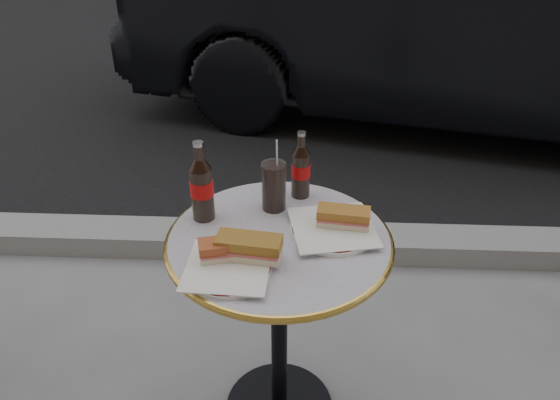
{
  "coord_description": "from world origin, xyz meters",
  "views": [
    {
      "loc": [
        0.06,
        -1.2,
        1.6
      ],
      "look_at": [
        0.0,
        0.05,
        0.82
      ],
      "focal_mm": 35.0,
      "sensor_mm": 36.0,
      "label": 1
    }
  ],
  "objects_px": {
    "plate_left": "(228,269)",
    "parked_car": "(460,13)",
    "bistro_table": "(279,334)",
    "cola_bottle_right": "(301,165)",
    "plate_right": "(333,230)",
    "cola_glass": "(274,186)",
    "cola_bottle_left": "(201,181)"
  },
  "relations": [
    {
      "from": "plate_left",
      "to": "plate_right",
      "type": "distance_m",
      "value": 0.32
    },
    {
      "from": "plate_right",
      "to": "cola_glass",
      "type": "relative_size",
      "value": 1.58
    },
    {
      "from": "bistro_table",
      "to": "parked_car",
      "type": "distance_m",
      "value": 2.84
    },
    {
      "from": "plate_left",
      "to": "plate_right",
      "type": "bearing_deg",
      "value": 34.35
    },
    {
      "from": "parked_car",
      "to": "plate_right",
      "type": "bearing_deg",
      "value": 172.73
    },
    {
      "from": "cola_bottle_left",
      "to": "cola_glass",
      "type": "height_order",
      "value": "cola_bottle_left"
    },
    {
      "from": "cola_bottle_right",
      "to": "plate_left",
      "type": "bearing_deg",
      "value": -115.22
    },
    {
      "from": "cola_glass",
      "to": "parked_car",
      "type": "bearing_deg",
      "value": 65.73
    },
    {
      "from": "bistro_table",
      "to": "plate_right",
      "type": "xyz_separation_m",
      "value": [
        0.15,
        0.03,
        0.37
      ]
    },
    {
      "from": "cola_bottle_left",
      "to": "cola_bottle_right",
      "type": "height_order",
      "value": "cola_bottle_left"
    },
    {
      "from": "plate_right",
      "to": "parked_car",
      "type": "relative_size",
      "value": 0.05
    },
    {
      "from": "cola_bottle_left",
      "to": "plate_right",
      "type": "bearing_deg",
      "value": -8.43
    },
    {
      "from": "plate_left",
      "to": "parked_car",
      "type": "distance_m",
      "value": 3.0
    },
    {
      "from": "plate_left",
      "to": "cola_glass",
      "type": "bearing_deg",
      "value": 71.67
    },
    {
      "from": "plate_right",
      "to": "cola_bottle_left",
      "type": "height_order",
      "value": "cola_bottle_left"
    },
    {
      "from": "cola_bottle_left",
      "to": "cola_bottle_right",
      "type": "distance_m",
      "value": 0.3
    },
    {
      "from": "plate_left",
      "to": "cola_bottle_right",
      "type": "height_order",
      "value": "cola_bottle_right"
    },
    {
      "from": "cola_bottle_left",
      "to": "parked_car",
      "type": "height_order",
      "value": "parked_car"
    },
    {
      "from": "cola_bottle_left",
      "to": "cola_glass",
      "type": "relative_size",
      "value": 1.62
    },
    {
      "from": "bistro_table",
      "to": "plate_right",
      "type": "relative_size",
      "value": 3.14
    },
    {
      "from": "bistro_table",
      "to": "cola_bottle_right",
      "type": "height_order",
      "value": "cola_bottle_right"
    },
    {
      "from": "plate_right",
      "to": "cola_bottle_left",
      "type": "distance_m",
      "value": 0.39
    },
    {
      "from": "cola_bottle_right",
      "to": "parked_car",
      "type": "xyz_separation_m",
      "value": [
        1.03,
        2.38,
        -0.11
      ]
    },
    {
      "from": "cola_glass",
      "to": "parked_car",
      "type": "height_order",
      "value": "parked_car"
    },
    {
      "from": "plate_left",
      "to": "parked_car",
      "type": "height_order",
      "value": "parked_car"
    },
    {
      "from": "bistro_table",
      "to": "cola_bottle_right",
      "type": "relative_size",
      "value": 3.47
    },
    {
      "from": "cola_bottle_right",
      "to": "cola_bottle_left",
      "type": "bearing_deg",
      "value": -153.82
    },
    {
      "from": "plate_left",
      "to": "cola_glass",
      "type": "distance_m",
      "value": 0.32
    },
    {
      "from": "cola_glass",
      "to": "plate_right",
      "type": "bearing_deg",
      "value": -33.96
    },
    {
      "from": "plate_left",
      "to": "cola_glass",
      "type": "xyz_separation_m",
      "value": [
        0.1,
        0.3,
        0.07
      ]
    },
    {
      "from": "plate_right",
      "to": "cola_bottle_right",
      "type": "distance_m",
      "value": 0.23
    },
    {
      "from": "cola_bottle_left",
      "to": "cola_bottle_right",
      "type": "relative_size",
      "value": 1.13
    }
  ]
}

